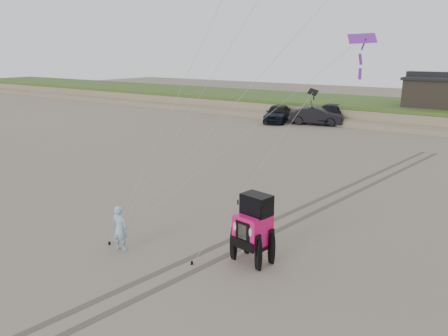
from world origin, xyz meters
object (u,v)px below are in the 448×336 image
at_px(truck_b, 316,116).
at_px(truck_c, 330,114).
at_px(jeep, 253,236).
at_px(man, 120,228).
at_px(truck_a, 278,113).
at_px(cabin, 440,91).

height_order(truck_b, truck_c, truck_c).
relative_size(truck_c, jeep, 1.19).
bearing_deg(truck_c, man, -87.16).
relative_size(truck_a, truck_c, 0.86).
xyz_separation_m(truck_a, truck_c, (4.43, 2.98, -0.01)).
xyz_separation_m(cabin, truck_b, (-9.64, -7.29, -2.38)).
height_order(cabin, jeep, cabin).
bearing_deg(jeep, man, -146.31).
distance_m(truck_a, truck_c, 5.34).
height_order(truck_c, man, truck_c).
relative_size(truck_b, truck_c, 0.86).
height_order(truck_a, man, truck_a).
bearing_deg(jeep, truck_b, 119.14).
distance_m(truck_c, man, 33.02).
height_order(truck_c, jeep, jeep).
bearing_deg(truck_a, jeep, -79.28).
bearing_deg(cabin, truck_c, -150.97).
bearing_deg(truck_b, man, 175.72).
bearing_deg(truck_c, jeep, -78.83).
relative_size(cabin, truck_a, 1.21).
bearing_deg(cabin, jeep, -89.32).
distance_m(cabin, truck_b, 12.32).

